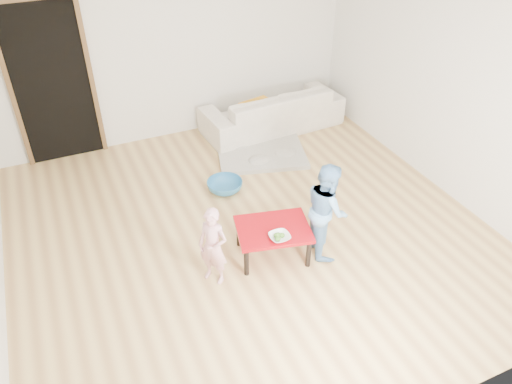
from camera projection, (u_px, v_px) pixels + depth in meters
floor at (249, 230)px, 5.53m from camera, size 5.00×5.00×0.01m
back_wall at (173, 45)px, 6.63m from camera, size 5.00×0.02×2.60m
right_wall at (451, 83)px, 5.61m from camera, size 0.02×5.00×2.60m
doorway at (52, 85)px, 6.24m from camera, size 1.02×0.08×2.11m
sofa at (272, 110)px, 7.30m from camera, size 2.11×0.94×0.60m
cushion at (259, 108)px, 7.00m from camera, size 0.53×0.49×0.12m
red_table at (273, 242)px, 5.09m from camera, size 0.83×0.70×0.37m
bowl at (280, 237)px, 4.83m from camera, size 0.20×0.20×0.05m
broccoli at (280, 237)px, 4.83m from camera, size 0.12×0.12×0.06m
child_pink at (213, 247)px, 4.68m from camera, size 0.35×0.36×0.83m
child_blue at (327, 209)px, 4.98m from camera, size 0.51×0.59×1.04m
basin at (225, 186)px, 6.11m from camera, size 0.44×0.44×0.14m
blanket at (261, 152)px, 6.84m from camera, size 1.38×1.25×0.06m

